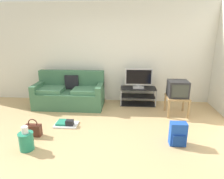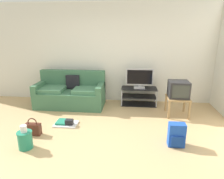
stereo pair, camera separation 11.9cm
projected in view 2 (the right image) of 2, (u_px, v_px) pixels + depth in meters
name	position (u px, v px, depth m)	size (l,w,h in m)	color
ground_plane	(85.00, 144.00, 3.58)	(9.00, 9.80, 0.02)	tan
wall_back	(103.00, 53.00, 5.53)	(9.00, 0.10, 2.70)	silver
couch	(71.00, 93.00, 5.33)	(1.78, 0.83, 0.92)	#3D6B4C
tv_stand	(139.00, 96.00, 5.43)	(0.95, 0.44, 0.47)	black
flat_tv	(140.00, 79.00, 5.26)	(0.72, 0.22, 0.53)	#B2B2B7
side_table	(178.00, 100.00, 4.69)	(0.51, 0.51, 0.45)	#9E7A4C
crt_tv	(179.00, 89.00, 4.63)	(0.45, 0.42, 0.38)	#232326
backpack	(177.00, 135.00, 3.47)	(0.28, 0.25, 0.42)	blue
handbag	(33.00, 129.00, 3.86)	(0.30, 0.13, 0.35)	#4C2319
cleaning_bucket	(25.00, 139.00, 3.40)	(0.25, 0.25, 0.43)	#238466
floor_tray	(66.00, 123.00, 4.29)	(0.49, 0.34, 0.14)	silver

